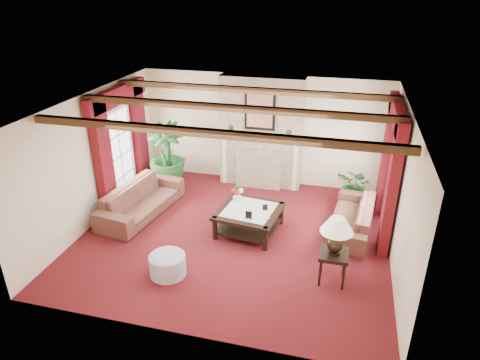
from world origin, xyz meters
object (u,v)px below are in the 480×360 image
(potted_palm, at_px, (168,169))
(ottoman, at_px, (168,265))
(coffee_table, at_px, (249,220))
(sofa_right, at_px, (352,212))
(sofa_left, at_px, (141,195))
(side_table, at_px, (332,267))

(potted_palm, bearing_deg, ottoman, -67.44)
(ottoman, bearing_deg, coffee_table, 58.91)
(sofa_right, relative_size, coffee_table, 1.72)
(sofa_left, xyz_separation_m, side_table, (4.19, -1.35, -0.16))
(sofa_left, distance_m, coffee_table, 2.47)
(side_table, height_order, ottoman, side_table)
(sofa_left, bearing_deg, sofa_right, -75.73)
(sofa_left, distance_m, side_table, 4.41)
(potted_palm, distance_m, coffee_table, 2.95)
(potted_palm, bearing_deg, sofa_left, -90.37)
(sofa_left, relative_size, ottoman, 3.66)
(sofa_left, bearing_deg, potted_palm, 8.19)
(sofa_left, bearing_deg, coffee_table, -84.65)
(side_table, bearing_deg, coffee_table, 145.12)
(sofa_right, distance_m, potted_palm, 4.58)
(sofa_right, height_order, ottoman, sofa_right)
(coffee_table, bearing_deg, sofa_right, 23.43)
(sofa_left, bearing_deg, side_table, -99.26)
(sofa_left, relative_size, side_table, 4.11)
(sofa_right, bearing_deg, ottoman, -46.31)
(coffee_table, bearing_deg, side_table, -27.61)
(side_table, relative_size, ottoman, 0.89)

